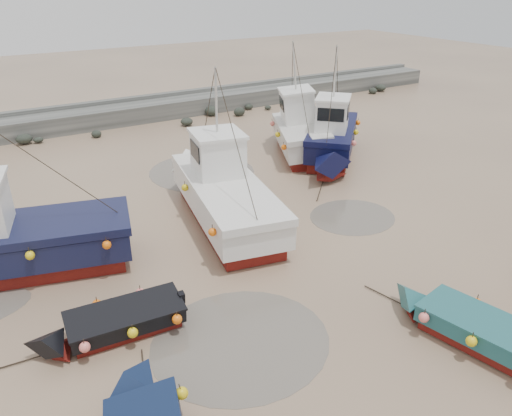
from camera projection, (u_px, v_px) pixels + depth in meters
The scene contains 11 objects.
ground at pixel (280, 278), 17.20m from camera, with size 120.00×120.00×0.00m, color #9C7F62.
seawall at pixel (100, 117), 33.90m from camera, with size 60.00×4.92×1.50m.
puddle_a at pixel (241, 341), 14.26m from camera, with size 5.21×5.21×0.01m, color #5F584E.
puddle_b at pixel (352, 217), 21.52m from camera, with size 3.76×3.76×0.01m, color #5F584E.
puddle_d at pixel (202, 172), 26.38m from camera, with size 5.50×5.50×0.01m, color #5F584E.
dinghy_2 at pixel (472, 324), 14.11m from camera, with size 2.54×5.82×1.43m.
dinghy_4 at pixel (113, 320), 14.26m from camera, with size 5.59×1.95×1.43m.
cabin_boat_1 at pixel (222, 189), 20.96m from camera, with size 4.54×11.30×6.22m.
cabin_boat_2 at pixel (331, 137), 27.33m from camera, with size 7.60×7.60×6.22m.
cabin_boat_3 at pixel (301, 129), 28.72m from camera, with size 5.21×8.53×6.22m.
person at pixel (74, 250), 18.93m from camera, with size 0.66×0.43×1.80m, color #1A213D.
Camera 1 is at (-8.28, -11.94, 9.56)m, focal length 35.00 mm.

